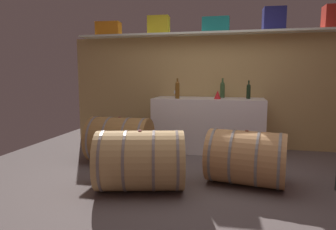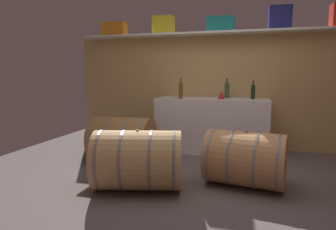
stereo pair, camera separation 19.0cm
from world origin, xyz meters
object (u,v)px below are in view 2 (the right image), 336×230
wine_bottle_green (227,89)px  red_funnel (221,95)px  toolcase_yellow (163,25)px  wine_glass (180,92)px  wine_barrel_near (138,160)px  toolcase_navy (280,18)px  wine_bottle_dark (253,91)px  wine_barrel_flank (122,139)px  toolcase_orange (114,29)px  wine_barrel_far (245,159)px  work_cabinet (212,125)px  wine_bottle_amber (181,89)px  toolcase_teal (221,25)px

wine_bottle_green → red_funnel: bearing=-103.5°
toolcase_yellow → wine_glass: toolcase_yellow is taller
wine_barrel_near → toolcase_navy: bearing=39.7°
wine_bottle_dark → wine_barrel_flank: (-1.79, -0.97, -0.67)m
wine_bottle_green → red_funnel: 0.28m
toolcase_navy → red_funnel: toolcase_navy is taller
toolcase_orange → wine_bottle_dark: 2.67m
red_funnel → wine_barrel_far: bearing=-72.8°
wine_barrel_far → work_cabinet: bearing=120.9°
work_cabinet → wine_bottle_dark: size_ratio=6.12×
wine_bottle_green → wine_barrel_far: (0.34, -1.58, -0.70)m
wine_bottle_green → wine_bottle_amber: 0.77m
toolcase_orange → wine_barrel_far: 3.39m
wine_bottle_green → wine_bottle_amber: bearing=-153.3°
wine_barrel_near → wine_barrel_far: bearing=6.6°
wine_bottle_dark → wine_glass: 1.15m
wine_bottle_amber → wine_barrel_far: 1.76m
toolcase_yellow → toolcase_teal: size_ratio=0.83×
toolcase_navy → wine_barrel_far: size_ratio=0.37×
toolcase_orange → work_cabinet: bearing=-11.4°
toolcase_teal → wine_bottle_green: bearing=-34.4°
toolcase_orange → wine_bottle_dark: toolcase_orange is taller
work_cabinet → wine_bottle_amber: wine_bottle_amber is taller
toolcase_navy → red_funnel: (-0.83, -0.36, -1.18)m
toolcase_yellow → wine_bottle_green: (1.10, -0.10, -1.08)m
wine_barrel_near → wine_bottle_dark: bearing=43.9°
wine_bottle_dark → wine_bottle_amber: bearing=-167.9°
wine_bottle_dark → wine_barrel_far: bearing=-92.7°
wine_glass → toolcase_yellow: bearing=140.1°
wine_bottle_dark → wine_barrel_far: (-0.07, -1.47, -0.68)m
wine_bottle_green → wine_glass: wine_bottle_green is taller
red_funnel → wine_barrel_far: red_funnel is taller
wine_bottle_dark → wine_glass: wine_bottle_dark is taller
wine_barrel_near → wine_barrel_flank: same height
toolcase_yellow → wine_barrel_far: 2.84m
toolcase_orange → wine_bottle_green: bearing=-6.6°
toolcase_yellow → wine_bottle_dark: bearing=-10.1°
wine_barrel_flank → wine_barrel_far: bearing=-15.4°
toolcase_yellow → toolcase_navy: bearing=-2.3°
work_cabinet → wine_barrel_far: bearing=-68.8°
toolcase_orange → red_funnel: size_ratio=3.29×
wine_glass → wine_barrel_far: (1.07, -1.36, -0.65)m
toolcase_navy → wine_barrel_flank: 3.03m
toolcase_orange → toolcase_navy: 2.79m
wine_bottle_green → wine_barrel_flank: (-1.38, -1.08, -0.68)m
work_cabinet → wine_bottle_dark: bearing=3.0°
wine_bottle_amber → wine_barrel_near: wine_bottle_amber is taller
toolcase_yellow → wine_bottle_dark: size_ratio=1.24×
wine_bottle_amber → wine_barrel_flank: (-0.69, -0.74, -0.69)m
toolcase_teal → red_funnel: (0.07, -0.36, -1.12)m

